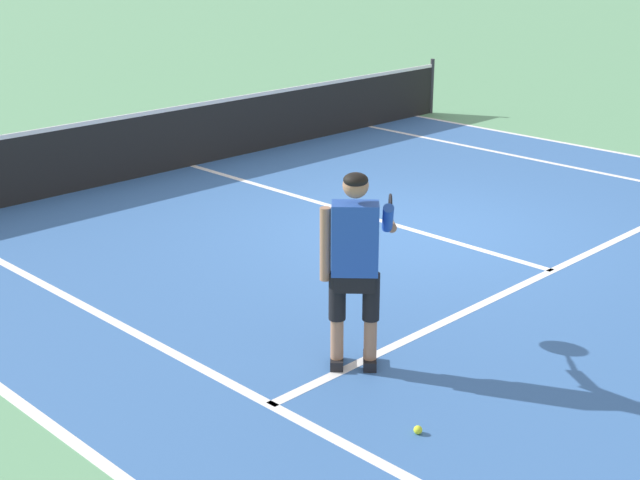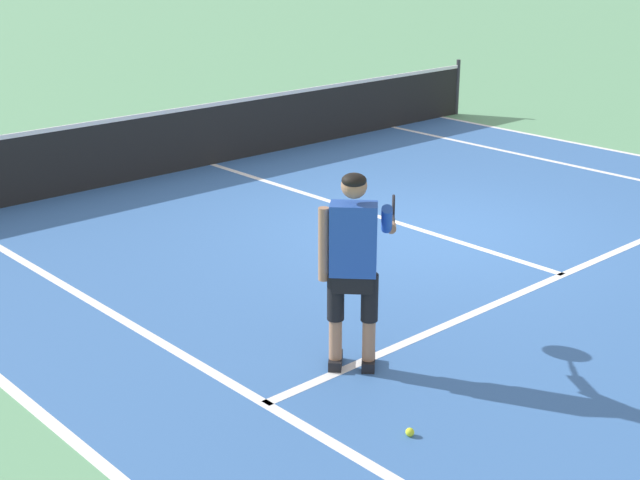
{
  "view_description": "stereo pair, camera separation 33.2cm",
  "coord_description": "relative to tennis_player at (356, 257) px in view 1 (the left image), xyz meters",
  "views": [
    {
      "loc": [
        -8.26,
        -6.68,
        3.56
      ],
      "look_at": [
        -3.19,
        -1.6,
        1.05
      ],
      "focal_mm": 50.81,
      "sensor_mm": 36.0,
      "label": 1
    },
    {
      "loc": [
        -8.02,
        -6.91,
        3.56
      ],
      "look_at": [
        -3.19,
        -1.6,
        1.05
      ],
      "focal_mm": 50.81,
      "sensor_mm": 36.0,
      "label": 2
    }
  ],
  "objects": [
    {
      "name": "ground_plane",
      "position": [
        3.16,
        1.98,
        -0.99
      ],
      "size": [
        80.0,
        80.0,
        0.0
      ],
      "primitive_type": "plane",
      "color": "#609E70"
    },
    {
      "name": "line_singles_left",
      "position": [
        -0.95,
        1.22,
        -0.99
      ],
      "size": [
        0.1,
        10.37,
        0.01
      ],
      "primitive_type": "cube",
      "color": "white",
      "rests_on": "ground"
    },
    {
      "name": "line_doubles_left",
      "position": [
        -2.33,
        1.22,
        -0.99
      ],
      "size": [
        0.1,
        10.37,
        0.01
      ],
      "primitive_type": "cube",
      "color": "white",
      "rests_on": "ground"
    },
    {
      "name": "tennis_net",
      "position": [
        3.16,
        6.41,
        -0.49
      ],
      "size": [
        11.96,
        0.08,
        1.07
      ],
      "color": "#333338",
      "rests_on": "ground"
    },
    {
      "name": "line_centre_service",
      "position": [
        3.16,
        3.21,
        -0.99
      ],
      "size": [
        0.1,
        6.4,
        0.01
      ],
      "primitive_type": "cube",
      "color": "white",
      "rests_on": "ground"
    },
    {
      "name": "line_singles_right",
      "position": [
        7.28,
        1.22,
        -0.99
      ],
      "size": [
        0.1,
        10.37,
        0.01
      ],
      "primitive_type": "cube",
      "color": "white",
      "rests_on": "ground"
    },
    {
      "name": "tennis_ball_near_feet",
      "position": [
        -0.46,
        -1.07,
        -0.96
      ],
      "size": [
        0.07,
        0.07,
        0.07
      ],
      "primitive_type": "sphere",
      "color": "#CCE02D",
      "rests_on": "ground"
    },
    {
      "name": "court_inner_surface",
      "position": [
        3.16,
        1.22,
        -0.99
      ],
      "size": [
        10.98,
        10.77,
        0.0
      ],
      "primitive_type": "cube",
      "color": "#3866A8",
      "rests_on": "ground"
    },
    {
      "name": "line_service",
      "position": [
        3.16,
        0.01,
        -0.99
      ],
      "size": [
        8.23,
        0.1,
        0.01
      ],
      "primitive_type": "cube",
      "color": "white",
      "rests_on": "ground"
    },
    {
      "name": "tennis_player",
      "position": [
        0.0,
        0.0,
        0.0
      ],
      "size": [
        1.17,
        0.72,
        1.71
      ],
      "color": "black",
      "rests_on": "ground"
    }
  ]
}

